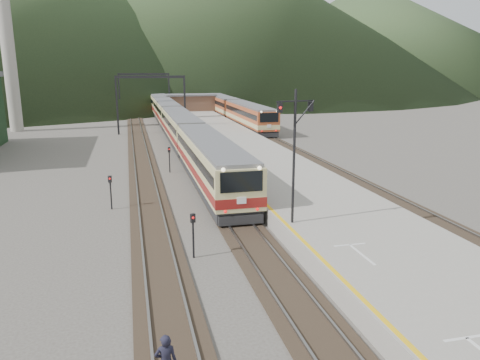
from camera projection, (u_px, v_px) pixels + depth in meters
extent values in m
cube|color=black|center=(186.00, 150.00, 52.43)|extent=(2.60, 200.00, 0.12)
cube|color=slate|center=(179.00, 150.00, 52.25)|extent=(0.10, 200.00, 0.14)
cube|color=slate|center=(192.00, 149.00, 52.57)|extent=(0.10, 200.00, 0.14)
cube|color=black|center=(140.00, 152.00, 51.31)|extent=(2.60, 200.00, 0.12)
cube|color=slate|center=(134.00, 151.00, 51.12)|extent=(0.10, 200.00, 0.14)
cube|color=slate|center=(147.00, 151.00, 51.45)|extent=(0.10, 200.00, 0.14)
cube|color=black|center=(283.00, 146.00, 55.02)|extent=(2.60, 200.00, 0.12)
cube|color=slate|center=(277.00, 146.00, 54.83)|extent=(0.10, 200.00, 0.14)
cube|color=slate|center=(289.00, 145.00, 55.16)|extent=(0.10, 200.00, 0.14)
cube|color=gray|center=(238.00, 147.00, 51.70)|extent=(8.00, 100.00, 1.00)
cube|color=black|center=(117.00, 105.00, 64.00)|extent=(0.25, 0.25, 8.00)
cube|color=black|center=(185.00, 104.00, 66.09)|extent=(0.25, 0.25, 8.00)
cube|color=black|center=(150.00, 77.00, 64.14)|extent=(9.30, 0.22, 0.35)
cube|color=black|center=(119.00, 95.00, 87.63)|extent=(0.25, 0.25, 8.00)
cube|color=black|center=(169.00, 94.00, 89.72)|extent=(0.25, 0.25, 8.00)
cube|color=black|center=(144.00, 74.00, 87.78)|extent=(9.30, 0.22, 0.35)
cylinder|color=#9E998E|center=(5.00, 23.00, 64.75)|extent=(1.80, 1.80, 30.00)
cube|color=brown|center=(191.00, 103.00, 89.06)|extent=(9.00, 4.00, 2.80)
cube|color=slate|center=(190.00, 95.00, 88.69)|extent=(9.40, 4.40, 0.30)
cone|color=#2E4125|center=(31.00, 10.00, 178.17)|extent=(180.00, 180.00, 60.00)
cone|color=#2E4125|center=(198.00, 7.00, 229.94)|extent=(220.00, 220.00, 75.00)
cone|color=#2E4125|center=(364.00, 34.00, 231.96)|extent=(160.00, 160.00, 50.00)
cube|color=#C9BD7E|center=(211.00, 161.00, 36.32)|extent=(3.03, 20.36, 3.70)
cube|color=#C9BD7E|center=(181.00, 127.00, 56.03)|extent=(3.03, 20.36, 3.70)
cube|color=#C9BD7E|center=(167.00, 112.00, 75.75)|extent=(3.03, 20.36, 3.70)
cube|color=#C9BD7E|center=(158.00, 102.00, 95.47)|extent=(3.03, 20.36, 3.70)
cube|color=#A84C27|center=(249.00, 116.00, 69.65)|extent=(3.01, 20.26, 3.68)
cube|color=#A84C27|center=(222.00, 105.00, 89.27)|extent=(3.01, 20.26, 3.68)
cylinder|color=black|center=(294.00, 158.00, 24.40)|extent=(0.14, 0.14, 7.08)
cube|color=black|center=(296.00, 101.00, 23.71)|extent=(2.18, 0.47, 0.07)
cube|color=black|center=(280.00, 108.00, 23.43)|extent=(0.28, 0.22, 0.50)
cube|color=black|center=(310.00, 106.00, 24.13)|extent=(0.28, 0.22, 0.50)
cylinder|color=black|center=(193.00, 239.00, 22.87)|extent=(0.10, 0.10, 2.00)
cube|color=black|center=(193.00, 218.00, 22.62)|extent=(0.26, 0.23, 0.45)
cylinder|color=black|center=(170.00, 161.00, 41.45)|extent=(0.10, 0.10, 2.00)
cube|color=black|center=(169.00, 150.00, 41.20)|extent=(0.23, 0.17, 0.45)
cylinder|color=black|center=(111.00, 195.00, 30.70)|extent=(0.10, 0.10, 2.00)
cube|color=black|center=(110.00, 179.00, 30.45)|extent=(0.25, 0.20, 0.45)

